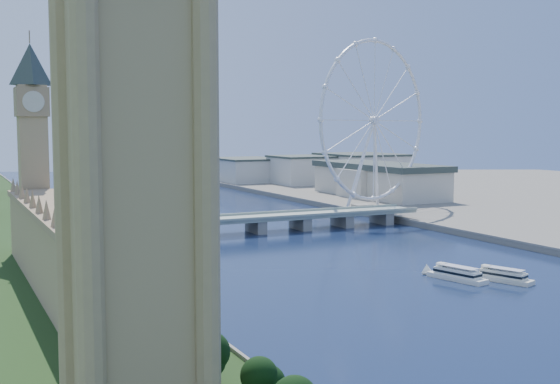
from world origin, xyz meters
TOP-DOWN VIEW (x-y plane):
  - victoria_tower at (-135.00, 55.00)m, footprint 28.16×28.16m
  - parliament_range at (-128.00, 170.00)m, footprint 24.00×200.00m
  - big_ben at (-128.00, 278.00)m, footprint 20.02×20.02m
  - westminster_bridge at (0.00, 300.00)m, footprint 220.00×22.00m
  - london_eye at (119.98, 355.08)m, footprint 113.60×39.12m
  - county_hall at (175.00, 430.00)m, footprint 54.00×144.00m
  - city_skyline at (39.22, 560.08)m, footprint 505.00×280.00m
  - tour_boat_near at (20.98, 143.01)m, footprint 13.95×29.68m
  - tour_boat_far at (36.19, 132.93)m, footprint 15.80×28.16m

SIDE VIEW (x-z plane):
  - county_hall at x=175.00m, z-range -17.50..17.50m
  - tour_boat_near at x=20.98m, z-range -3.17..3.17m
  - tour_boat_far at x=36.19m, z-range -3.02..3.02m
  - westminster_bridge at x=0.00m, z-range 1.88..11.38m
  - city_skyline at x=39.22m, z-range 0.96..32.96m
  - parliament_range at x=-128.00m, z-range -16.52..53.48m
  - victoria_tower at x=-135.00m, z-range -1.51..110.49m
  - big_ben at x=-128.00m, z-range 11.57..121.57m
  - london_eye at x=119.98m, z-range 5.37..129.67m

